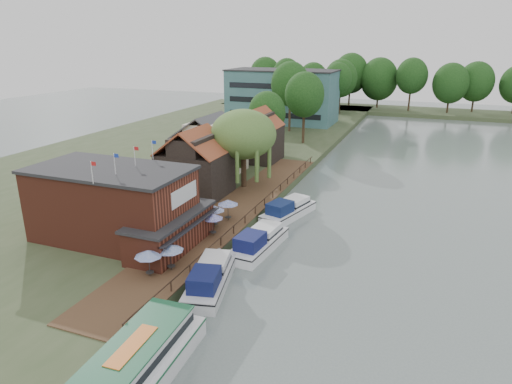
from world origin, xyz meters
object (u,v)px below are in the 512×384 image
(cottage_a, at_px, (195,162))
(cottage_c, at_px, (257,135))
(cruiser_2, at_px, (288,208))
(willow, at_px, (244,149))
(tour_boat, at_px, (127,374))
(swan, at_px, (166,328))
(umbrella_4, at_px, (228,210))
(umbrella_2, at_px, (213,224))
(cruiser_1, at_px, (259,239))
(umbrella_1, at_px, (171,257))
(cottage_b, at_px, (210,144))
(hotel_block, at_px, (282,96))
(umbrella_0, at_px, (149,263))
(umbrella_3, at_px, (215,216))
(cruiser_0, at_px, (210,274))
(pub, at_px, (129,206))

(cottage_a, height_order, cottage_c, same)
(cruiser_2, bearing_deg, willow, 159.35)
(willow, bearing_deg, tour_boat, -77.56)
(swan, bearing_deg, cottage_c, 102.98)
(willow, height_order, umbrella_4, willow)
(tour_boat, distance_m, swan, 6.49)
(cottage_c, relative_size, cruiser_2, 0.88)
(umbrella_2, distance_m, cruiser_1, 4.88)
(umbrella_1, bearing_deg, swan, -61.93)
(umbrella_1, height_order, umbrella_2, same)
(cottage_b, bearing_deg, cottage_c, 66.04)
(hotel_block, relative_size, tour_boat, 1.84)
(cottage_c, bearing_deg, umbrella_1, -79.76)
(umbrella_0, distance_m, swan, 6.73)
(willow, bearing_deg, cruiser_1, -62.31)
(hotel_block, xyz_separation_m, umbrella_3, (14.12, -65.07, -4.86))
(hotel_block, distance_m, cottage_b, 46.21)
(cruiser_0, bearing_deg, tour_boat, -98.03)
(umbrella_2, xyz_separation_m, umbrella_4, (-0.27, 4.27, 0.00))
(umbrella_2, bearing_deg, cruiser_2, 65.34)
(umbrella_1, bearing_deg, umbrella_3, 94.26)
(cottage_a, distance_m, tour_boat, 34.03)
(umbrella_0, bearing_deg, swan, -46.47)
(swan, bearing_deg, cruiser_1, 84.42)
(pub, bearing_deg, cottage_a, 93.81)
(cottage_a, bearing_deg, cruiser_1, -39.71)
(pub, relative_size, cruiser_2, 2.07)
(pub, bearing_deg, cottage_b, 99.09)
(cruiser_0, relative_size, swan, 22.59)
(umbrella_2, distance_m, cruiser_0, 8.35)
(swan, bearing_deg, umbrella_2, 103.10)
(willow, xyz_separation_m, swan, (6.69, -30.20, -5.99))
(hotel_block, height_order, umbrella_0, hotel_block)
(hotel_block, relative_size, cruiser_0, 2.56)
(hotel_block, bearing_deg, cottage_c, -77.80)
(cottage_a, relative_size, cruiser_1, 0.87)
(umbrella_3, height_order, umbrella_4, same)
(umbrella_4, distance_m, cruiser_1, 6.25)
(hotel_block, distance_m, umbrella_0, 77.94)
(hotel_block, distance_m, umbrella_2, 68.95)
(umbrella_2, xyz_separation_m, tour_boat, (4.62, -20.28, -0.78))
(willow, relative_size, umbrella_3, 4.39)
(umbrella_4, bearing_deg, cottage_c, 104.41)
(hotel_block, bearing_deg, tour_boat, -77.40)
(cottage_b, relative_size, umbrella_3, 4.04)
(cottage_c, height_order, willow, willow)
(hotel_block, bearing_deg, cottage_a, -82.87)
(cruiser_2, bearing_deg, cottage_b, 160.32)
(willow, relative_size, umbrella_1, 4.39)
(cottage_b, height_order, umbrella_2, cottage_b)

